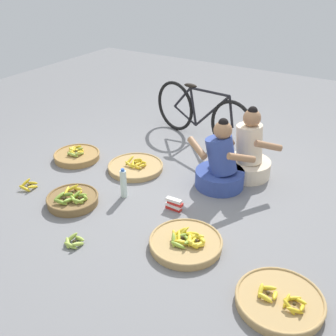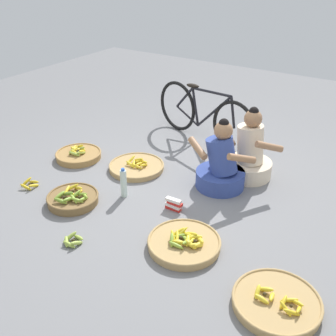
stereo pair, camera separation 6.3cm
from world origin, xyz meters
The scene contains 13 objects.
ground_plane centered at (0.00, 0.00, 0.00)m, with size 10.00×10.00×0.00m, color slate.
vendor_woman_front centered at (0.34, 0.30, 0.25)m, with size 0.75×0.52×0.77m.
vendor_woman_behind centered at (0.50, 0.67, 0.26)m, with size 0.75×0.52×0.81m.
bicycle_leaning centered at (-0.37, 1.23, 0.36)m, with size 1.65×0.52×0.73m.
banana_basket_front_left centered at (-0.75, -0.79, 0.05)m, with size 0.52×0.52×0.15m.
banana_basket_front_center centered at (0.53, -0.77, 0.05)m, with size 0.63×0.63×0.15m.
banana_basket_mid_left centered at (1.42, -0.98, 0.04)m, with size 0.64×0.64×0.13m.
banana_basket_near_bicycle centered at (-1.39, -0.04, 0.05)m, with size 0.55×0.55×0.15m.
banana_basket_front_right centered at (-0.64, 0.12, 0.04)m, with size 0.64×0.64×0.13m.
loose_bananas_near_vendor centered at (-0.31, -1.25, 0.03)m, with size 0.19×0.19×0.09m.
loose_bananas_back_center centered at (-1.37, -0.81, 0.03)m, with size 0.18×0.18×0.09m.
water_bottle centered at (-0.40, -0.41, 0.15)m, with size 0.07×0.07×0.32m.
packet_carton_stack centered at (0.16, -0.34, 0.06)m, with size 0.18×0.07×0.12m.
Camera 2 is at (1.89, -3.13, 2.26)m, focal length 43.29 mm.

